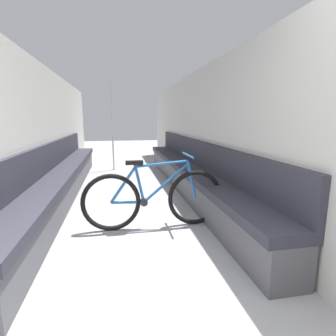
% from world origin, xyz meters
% --- Properties ---
extents(wall_left, '(0.10, 10.35, 2.15)m').
position_xyz_m(wall_left, '(-1.33, 3.58, 1.08)').
color(wall_left, beige).
rests_on(wall_left, ground).
extents(wall_right, '(0.10, 10.35, 2.15)m').
position_xyz_m(wall_right, '(1.33, 3.58, 1.08)').
color(wall_right, beige).
rests_on(wall_right, ground).
extents(bench_seat_row_left, '(0.44, 5.97, 0.91)m').
position_xyz_m(bench_seat_row_left, '(-1.09, 3.79, 0.31)').
color(bench_seat_row_left, '#4C4C51').
rests_on(bench_seat_row_left, ground).
extents(bench_seat_row_right, '(0.44, 5.97, 0.91)m').
position_xyz_m(bench_seat_row_right, '(1.09, 3.79, 0.31)').
color(bench_seat_row_right, '#4C4C51').
rests_on(bench_seat_row_right, ground).
extents(bicycle, '(1.70, 0.46, 0.88)m').
position_xyz_m(bicycle, '(0.24, 2.26, 0.36)').
color(bicycle, black).
rests_on(bicycle, ground).
extents(grab_pole_near, '(0.08, 0.08, 2.13)m').
position_xyz_m(grab_pole_near, '(-0.27, 6.02, 1.04)').
color(grab_pole_near, gray).
rests_on(grab_pole_near, ground).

